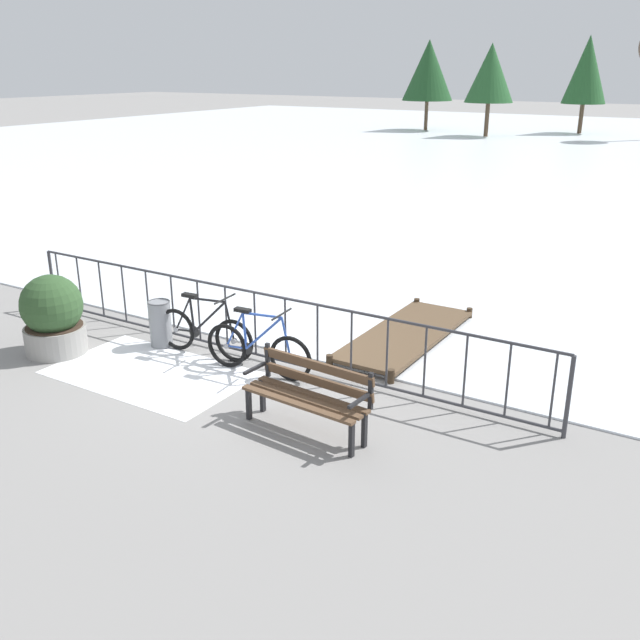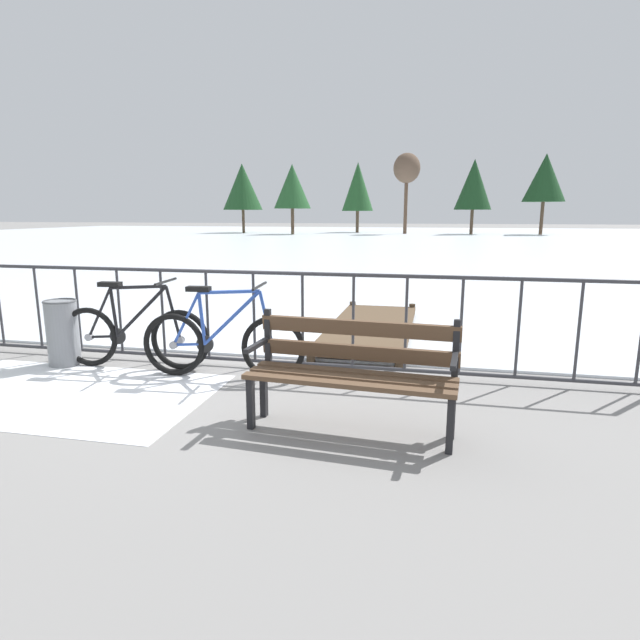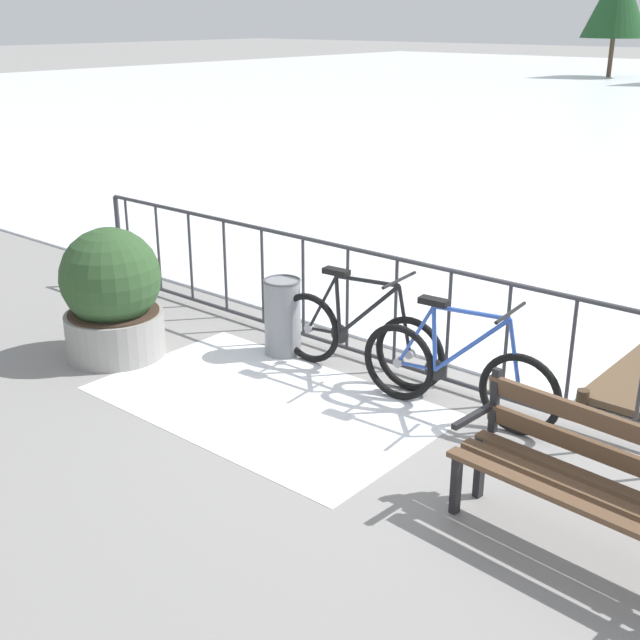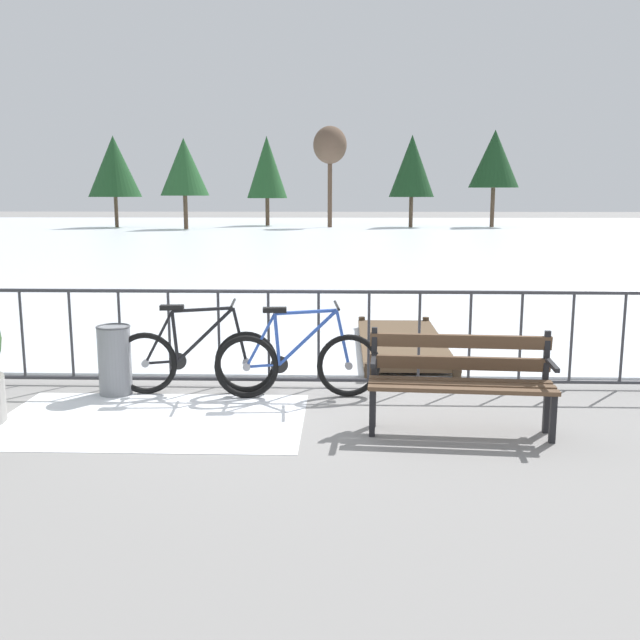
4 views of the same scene
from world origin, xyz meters
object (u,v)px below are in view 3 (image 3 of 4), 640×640
at_px(bicycle_second, 456,373).
at_px(trash_bin, 283,316).
at_px(bicycle_near_railing, 357,336).
at_px(planter_with_shrub, 112,295).
at_px(park_bench, 590,473).

relative_size(bicycle_second, trash_bin, 2.33).
bearing_deg(bicycle_second, trash_bin, 178.11).
xyz_separation_m(bicycle_near_railing, trash_bin, (-0.84, -0.06, 0.00)).
bearing_deg(bicycle_near_railing, bicycle_second, -6.27).
xyz_separation_m(bicycle_near_railing, planter_with_shrub, (-2.02, -1.09, 0.22)).
distance_m(planter_with_shrub, trash_bin, 1.58).
distance_m(bicycle_second, trash_bin, 1.92).
relative_size(bicycle_second, planter_with_shrub, 1.40).
height_order(bicycle_near_railing, bicycle_second, same).
xyz_separation_m(park_bench, planter_with_shrub, (-4.59, 0.02, 0.08)).
relative_size(bicycle_second, park_bench, 1.05).
xyz_separation_m(bicycle_near_railing, bicycle_second, (1.08, -0.12, 0.00)).
bearing_deg(bicycle_second, bicycle_near_railing, 173.73).
height_order(bicycle_near_railing, planter_with_shrub, planter_with_shrub).
bearing_deg(trash_bin, park_bench, -17.26).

